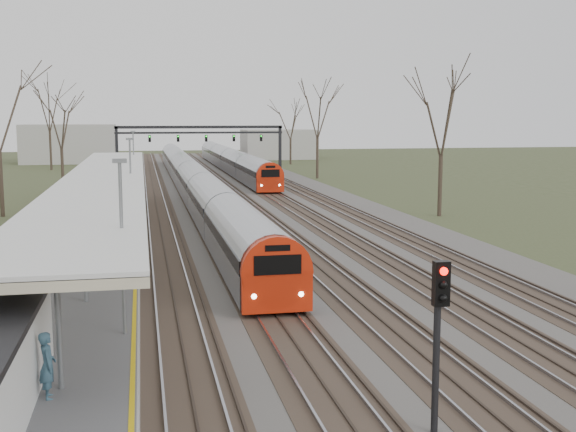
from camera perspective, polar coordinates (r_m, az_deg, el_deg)
The scene contains 9 objects.
track_bed at distance 62.44m, azimuth -4.66°, elevation 1.26°, with size 24.00×160.00×0.22m.
platform at distance 44.64m, azimuth -13.88°, elevation -1.02°, with size 3.50×69.00×1.00m, color #9E9B93.
canopy at distance 39.76m, azimuth -14.29°, elevation 2.88°, with size 4.10×50.00×3.11m.
signal_gantry at distance 91.90m, azimuth -6.94°, elevation 6.37°, with size 21.00×0.59×6.08m.
tree_east_far at distance 52.97m, azimuth 12.08°, elevation 7.77°, with size 5.00×5.00×10.30m.
train_near at distance 69.73m, azimuth -7.70°, elevation 3.08°, with size 2.62×90.21×3.05m.
train_far at distance 95.81m, azimuth -4.55°, elevation 4.41°, with size 2.62×60.21×3.05m.
passenger at distance 17.11m, azimuth -18.47°, elevation -11.14°, with size 0.56×0.37×1.53m, color #325262.
signal_post at distance 16.46m, azimuth 11.81°, elevation -8.15°, with size 0.35×0.45×4.10m.
Camera 1 is at (-7.11, -6.59, 7.22)m, focal length 45.00 mm.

